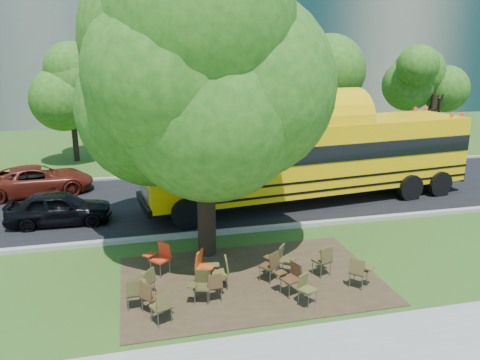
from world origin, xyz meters
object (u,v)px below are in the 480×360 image
object	(u,v)px
chair_1	(151,295)
chair_9	(160,255)
school_bus	(324,155)
chair_0	(135,291)
chair_2	(163,304)
chair_12	(285,258)
chair_8	(147,279)
chair_6	(292,275)
bg_car_red	(38,180)
chair_10	(204,264)
chair_3	(201,283)
chair_7	(359,270)
chair_5	(306,287)
chair_11	(271,263)
black_car	(59,208)
main_tree	(204,82)
chair_13	(324,258)
chair_14	(222,269)
chair_4	(215,284)

from	to	relation	value
chair_1	chair_9	distance (m)	2.06
school_bus	chair_0	size ratio (longest dim) A/B	16.97
chair_2	chair_12	distance (m)	3.86
chair_0	chair_8	xyz separation A→B (m)	(0.31, 0.55, -0.01)
chair_6	bg_car_red	size ratio (longest dim) A/B	0.19
chair_6	chair_10	bearing A→B (deg)	41.59
chair_2	chair_3	distance (m)	1.29
chair_0	chair_3	distance (m)	1.61
chair_10	chair_9	bearing A→B (deg)	-96.72
chair_7	bg_car_red	size ratio (longest dim) A/B	0.19
chair_5	chair_8	distance (m)	4.00
chair_11	chair_1	bearing A→B (deg)	157.34
black_car	chair_8	bearing A→B (deg)	-153.34
main_tree	chair_8	bearing A→B (deg)	-130.70
school_bus	chair_8	distance (m)	10.19
chair_9	chair_13	world-z (taller)	chair_9
main_tree	chair_12	world-z (taller)	main_tree
chair_0	black_car	distance (m)	7.07
chair_10	black_car	size ratio (longest dim) A/B	0.26
chair_5	chair_13	xyz separation A→B (m)	(1.05, 1.30, 0.07)
chair_13	school_bus	bearing A→B (deg)	47.74
chair_9	bg_car_red	xyz separation A→B (m)	(-4.64, 9.00, 0.06)
chair_10	bg_car_red	bearing A→B (deg)	-119.50
main_tree	chair_13	size ratio (longest dim) A/B	9.81
school_bus	chair_10	size ratio (longest dim) A/B	14.89
school_bus	chair_6	world-z (taller)	school_bus
black_car	main_tree	bearing A→B (deg)	-127.14
chair_3	bg_car_red	world-z (taller)	bg_car_red
chair_5	black_car	distance (m)	9.89
chair_10	chair_14	size ratio (longest dim) A/B	1.05
chair_3	chair_1	bearing A→B (deg)	28.64
school_bus	bg_car_red	xyz separation A→B (m)	(-11.85, 3.60, -1.30)
main_tree	school_bus	size ratio (longest dim) A/B	0.63
chair_0	chair_6	world-z (taller)	chair_6
black_car	chair_10	bearing A→B (deg)	-141.02
school_bus	chair_8	xyz separation A→B (m)	(-7.63, -6.59, -1.45)
chair_10	chair_6	bearing A→B (deg)	91.91
chair_5	chair_11	bearing A→B (deg)	-100.96
chair_4	chair_9	bearing A→B (deg)	120.18
school_bus	chair_5	size ratio (longest dim) A/B	17.73
chair_3	chair_14	xyz separation A→B (m)	(0.64, 0.56, 0.03)
chair_7	chair_11	xyz separation A→B (m)	(-2.15, 0.93, 0.01)
chair_10	bg_car_red	distance (m)	11.37
chair_3	chair_10	world-z (taller)	chair_10
chair_0	chair_13	xyz separation A→B (m)	(5.15, 0.54, 0.05)
chair_13	chair_14	xyz separation A→B (m)	(-2.89, 0.00, -0.01)
school_bus	chair_5	world-z (taller)	school_bus
chair_3	school_bus	bearing A→B (deg)	-115.14
chair_4	chair_10	world-z (taller)	chair_10
chair_3	black_car	xyz separation A→B (m)	(-4.12, 6.62, 0.11)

